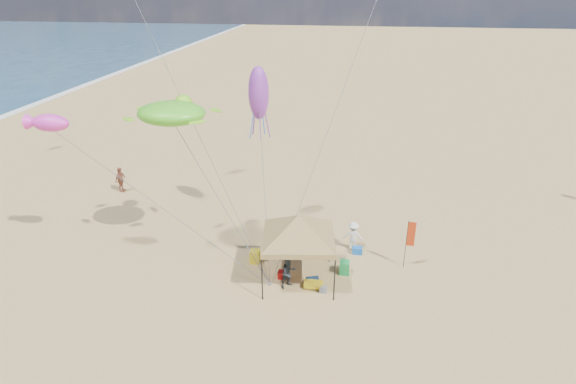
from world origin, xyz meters
name	(u,v)px	position (x,y,z in m)	size (l,w,h in m)	color
ground	(279,293)	(0.00, 0.00, 0.00)	(280.00, 280.00, 0.00)	tan
canopy_tent	(299,218)	(0.76, 1.31, 3.46)	(6.68, 6.68, 4.16)	black
feather_flag	(410,237)	(6.22, 3.25, 1.83)	(0.42, 0.05, 2.71)	black
cooler_red	(283,275)	(0.02, 1.30, 0.19)	(0.54, 0.38, 0.38)	#B30E0F
cooler_blue	(357,250)	(3.65, 4.23, 0.19)	(0.54, 0.38, 0.38)	blue
bag_navy	(312,280)	(1.50, 1.11, 0.18)	(0.36, 0.36, 0.60)	#0C1D34
bag_orange	(283,244)	(-0.47, 4.28, 0.18)	(0.36, 0.36, 0.60)	#FF390E
chair_green	(344,267)	(3.03, 2.19, 0.35)	(0.50, 0.50, 0.70)	#1A9140
chair_yellow	(255,256)	(-1.70, 2.53, 0.35)	(0.50, 0.50, 0.70)	yellow
crate_grey	(323,290)	(2.11, 0.44, 0.14)	(0.34, 0.30, 0.28)	gray
beach_cart	(313,284)	(1.60, 0.71, 0.20)	(0.90, 0.50, 0.24)	gold
person_near_a	(295,237)	(0.21, 4.04, 0.82)	(0.60, 0.39, 1.64)	tan
person_near_b	(289,273)	(0.39, 0.64, 0.80)	(0.78, 0.61, 1.60)	#323D45
person_near_c	(353,236)	(3.37, 4.69, 0.82)	(1.07, 0.61, 1.65)	silver
person_far_a	(120,180)	(-12.97, 10.13, 0.90)	(1.05, 0.44, 1.80)	brown
turtle_kite	(171,113)	(-5.58, 2.64, 7.90)	(3.30, 2.64, 1.10)	#52CA25
fish_kite	(50,123)	(-11.14, 1.42, 7.55)	(1.87, 0.93, 0.83)	#E934BE
squid_kite	(259,93)	(-2.19, 6.75, 8.08)	(1.13, 1.13, 2.93)	purple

